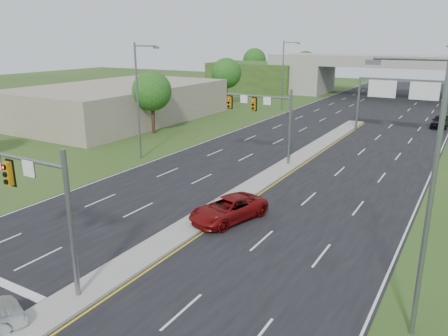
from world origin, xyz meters
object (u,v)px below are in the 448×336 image
at_px(sign_gantry, 405,91).
at_px(car_far_c, 441,121).
at_px(overpass, 397,80).
at_px(signal_mast_near, 32,192).
at_px(car_far_a, 228,209).
at_px(signal_mast_far, 267,113).

distance_m(sign_gantry, car_far_c, 9.07).
bearing_deg(overpass, signal_mast_near, -91.62).
relative_size(overpass, car_far_a, 14.51).
bearing_deg(car_far_a, signal_mast_near, -92.34).
height_order(sign_gantry, car_far_a, sign_gantry).
relative_size(signal_mast_far, overpass, 0.09).
height_order(signal_mast_near, car_far_a, signal_mast_near).
xyz_separation_m(signal_mast_far, overpass, (2.26, 55.07, -1.17)).
distance_m(signal_mast_far, overpass, 55.13).
height_order(overpass, car_far_a, overpass).
bearing_deg(car_far_a, sign_gantry, 97.51).
xyz_separation_m(signal_mast_near, car_far_a, (3.76, 11.20, -3.94)).
bearing_deg(signal_mast_near, overpass, 88.38).
relative_size(sign_gantry, overpass, 0.14).
xyz_separation_m(signal_mast_far, sign_gantry, (8.95, 19.99, 0.51)).
xyz_separation_m(signal_mast_far, car_far_a, (3.76, -13.80, -3.94)).
distance_m(overpass, car_far_a, 68.94).
height_order(sign_gantry, overpass, overpass).
bearing_deg(sign_gantry, car_far_c, 61.36).
distance_m(signal_mast_near, sign_gantry, 45.88).
distance_m(signal_mast_near, car_far_c, 53.64).
relative_size(signal_mast_far, sign_gantry, 0.60).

